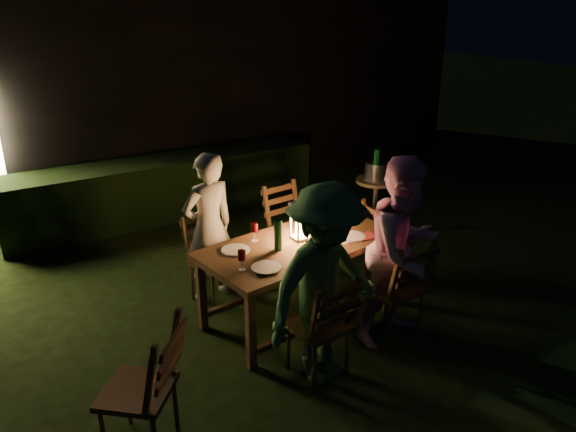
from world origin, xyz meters
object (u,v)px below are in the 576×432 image
person_opp_right (404,251)px  ice_bucket (377,171)px  chair_near_right (394,303)px  chair_far_left (214,274)px  bottle_bucket_a (376,168)px  person_house_side (209,228)px  person_opp_left (325,286)px  chair_far_right (292,245)px  chair_spare (143,410)px  dining_table (300,250)px  lantern (300,223)px  chair_near_left (319,342)px  bottle_table (278,235)px  bottle_bucket_b (378,166)px  side_table (376,186)px  chair_end (387,253)px

person_opp_right → ice_bucket: (1.35, 1.97, -0.03)m
chair_near_right → ice_bucket: chair_near_right is taller
chair_far_left → bottle_bucket_a: bottle_bucket_a is taller
person_house_side → bottle_bucket_a: 2.47m
person_opp_right → person_opp_left: size_ratio=1.02×
ice_bucket → person_house_side: bearing=-169.1°
chair_far_right → chair_spare: bearing=30.7°
dining_table → chair_near_right: size_ratio=1.94×
lantern → chair_near_left: bearing=-113.3°
chair_near_left → bottle_table: 1.00m
person_opp_left → bottle_bucket_b: (2.29, 2.14, 0.04)m
chair_near_right → chair_spare: (-2.33, -0.18, 0.00)m
ice_bucket → bottle_bucket_b: bearing=38.7°
chair_spare → bottle_bucket_a: bearing=-19.9°
person_opp_right → chair_far_right: bearing=86.4°
lantern → side_table: bearing=31.9°
chair_near_left → lantern: bearing=61.6°
person_opp_left → chair_near_right: bearing=3.2°
person_house_side → bottle_bucket_b: bearing=-176.6°
person_opp_left → side_table: bearing=34.9°
dining_table → side_table: dining_table is taller
side_table → person_opp_right: bearing=-124.5°
lantern → bottle_bucket_b: bearing=32.1°
chair_spare → chair_end: bearing=-30.0°
chair_far_left → lantern: lantern is taller
chair_end → person_opp_left: (-1.55, -1.05, 0.54)m
chair_near_left → bottle_table: (0.09, 0.79, 0.61)m
chair_near_left → bottle_bucket_a: bottle_bucket_a is taller
person_house_side → person_opp_right: person_opp_right is taller
person_opp_left → bottle_bucket_b: person_opp_left is taller
dining_table → bottle_bucket_b: bottle_bucket_b is taller
chair_far_left → chair_far_right: bearing=172.4°
bottle_table → bottle_bucket_b: (2.21, 1.30, -0.05)m
person_opp_right → bottle_bucket_b: bearing=46.9°
chair_near_left → chair_near_right: (0.89, 0.13, 0.02)m
chair_end → person_opp_right: bearing=-41.2°
side_table → bottle_bucket_a: bottle_bucket_a is taller
side_table → chair_spare: bearing=-150.4°
chair_far_left → bottle_table: (0.31, -0.73, 0.62)m
chair_near_left → chair_spare: 1.44m
chair_end → chair_spare: size_ratio=0.91×
dining_table → chair_near_left: size_ratio=2.05×
chair_near_right → bottle_table: size_ratio=3.55×
chair_near_left → ice_bucket: (2.25, 2.05, 0.52)m
chair_end → lantern: 1.34m
person_house_side → chair_near_right: bearing=119.4°
bottle_table → ice_bucket: size_ratio=0.93×
chair_spare → chair_far_left: bearing=2.8°
dining_table → bottle_bucket_b: size_ratio=6.01×
chair_far_left → person_opp_right: 1.91m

